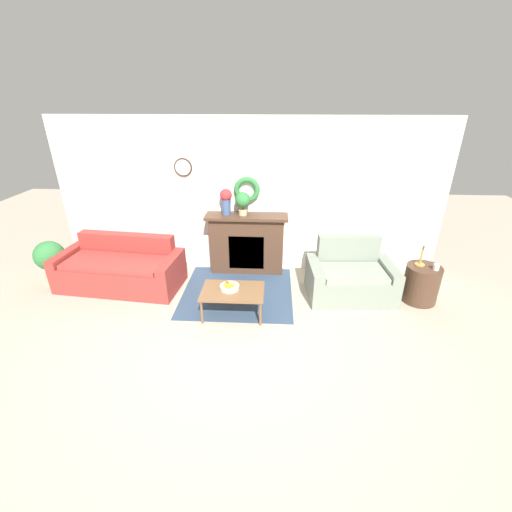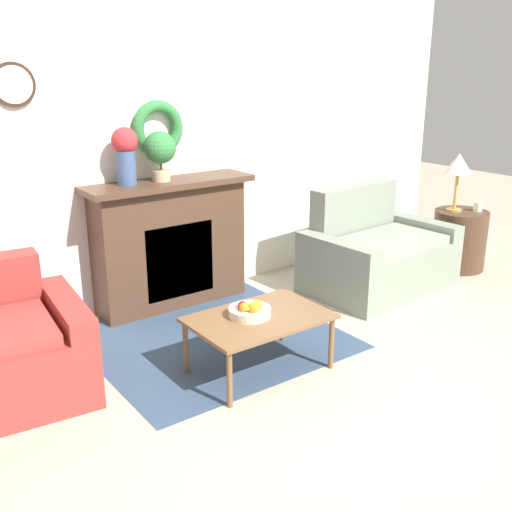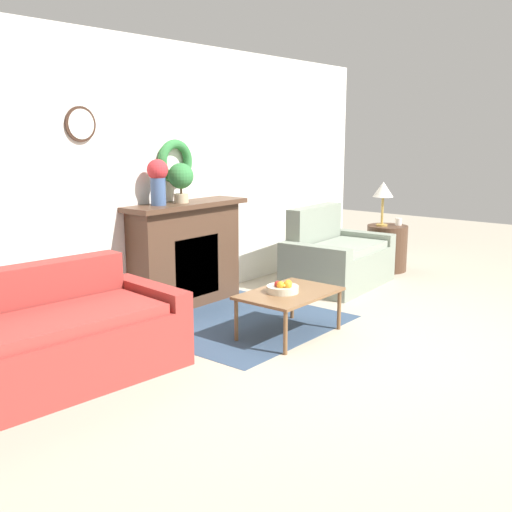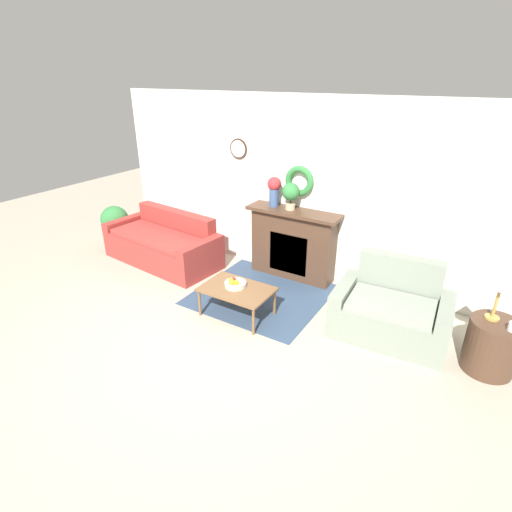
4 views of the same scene
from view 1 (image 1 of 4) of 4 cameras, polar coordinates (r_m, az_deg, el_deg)
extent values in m
plane|color=#ADA38E|center=(4.52, -3.43, -16.22)|extent=(16.00, 16.00, 0.00)
cube|color=#334760|center=(5.77, -3.08, -5.94)|extent=(1.80, 1.71, 0.01)
cube|color=white|center=(6.13, -1.15, 9.79)|extent=(6.80, 0.06, 2.70)
cylinder|color=#382319|center=(6.15, -12.07, 14.25)|extent=(0.31, 0.02, 0.31)
cylinder|color=white|center=(6.14, -12.09, 14.23)|extent=(0.26, 0.01, 0.26)
torus|color=#337A3D|center=(6.01, -1.53, 10.98)|extent=(0.45, 0.09, 0.45)
cube|color=#4C3323|center=(6.22, -1.51, 1.92)|extent=(1.30, 0.34, 1.04)
cube|color=black|center=(6.11, -1.62, 0.56)|extent=(0.62, 0.02, 0.63)
cube|color=orange|center=(6.14, -1.62, -0.13)|extent=(0.50, 0.01, 0.34)
cube|color=#4C3323|center=(5.99, -1.60, 6.59)|extent=(1.44, 0.41, 0.05)
cube|color=#9E332D|center=(6.19, -22.05, -3.26)|extent=(1.75, 0.87, 0.45)
cube|color=#9E332D|center=(6.45, -20.42, 0.07)|extent=(1.70, 0.37, 0.82)
cube|color=#9E332D|center=(6.74, -28.59, -1.58)|extent=(0.26, 0.91, 0.59)
cube|color=#9E332D|center=(5.83, -13.77, -3.03)|extent=(0.26, 0.91, 0.59)
cube|color=#AD3832|center=(6.07, -22.46, -1.07)|extent=(1.68, 0.80, 0.08)
cube|color=gray|center=(5.68, 15.62, -5.01)|extent=(1.04, 0.74, 0.43)
cube|color=gray|center=(5.93, 14.85, -0.83)|extent=(1.01, 0.25, 0.93)
cube|color=gray|center=(5.59, 9.67, -4.03)|extent=(0.22, 0.87, 0.57)
cube|color=gray|center=(5.91, 20.94, -3.78)|extent=(0.22, 0.87, 0.57)
cube|color=gray|center=(5.55, 15.93, -2.72)|extent=(1.00, 0.68, 0.08)
cube|color=brown|center=(5.04, -3.91, -5.87)|extent=(0.92, 0.61, 0.03)
cylinder|color=brown|center=(4.99, -9.04, -9.23)|extent=(0.04, 0.04, 0.38)
cylinder|color=brown|center=(4.90, 0.73, -9.64)|extent=(0.04, 0.04, 0.38)
cylinder|color=brown|center=(5.43, -7.93, -6.05)|extent=(0.04, 0.04, 0.38)
cylinder|color=brown|center=(5.34, 0.98, -6.36)|extent=(0.04, 0.04, 0.38)
cylinder|color=beige|center=(5.06, -4.42, -5.21)|extent=(0.29, 0.29, 0.06)
sphere|color=#B2231E|center=(5.06, -4.89, -4.60)|extent=(0.07, 0.07, 0.07)
sphere|color=orange|center=(5.02, -5.08, -4.80)|extent=(0.07, 0.07, 0.07)
sphere|color=orange|center=(5.00, -4.07, -4.93)|extent=(0.07, 0.07, 0.07)
sphere|color=orange|center=(4.98, -4.67, -5.05)|extent=(0.08, 0.08, 0.08)
ellipsoid|color=yellow|center=(5.00, -4.33, -4.91)|extent=(0.17, 0.09, 0.04)
cylinder|color=#4C3323|center=(5.98, 25.82, -4.19)|extent=(0.53, 0.53, 0.60)
cylinder|color=#B28E42|center=(5.87, 25.61, -1.29)|extent=(0.15, 0.15, 0.02)
cylinder|color=#B28E42|center=(5.79, 25.96, 0.38)|extent=(0.03, 0.03, 0.36)
cone|color=silver|center=(5.69, 26.48, 2.91)|extent=(0.27, 0.27, 0.20)
cylinder|color=silver|center=(5.81, 27.85, -1.64)|extent=(0.09, 0.09, 0.09)
cylinder|color=#3D5684|center=(6.01, -4.98, 8.17)|extent=(0.15, 0.15, 0.27)
sphere|color=#B72D33|center=(5.95, -5.06, 10.11)|extent=(0.21, 0.21, 0.21)
cylinder|color=tan|center=(5.99, -2.21, 7.28)|extent=(0.15, 0.15, 0.09)
cylinder|color=#4C3823|center=(5.96, -2.22, 8.02)|extent=(0.02, 0.02, 0.07)
sphere|color=#337A3D|center=(5.92, -2.24, 9.36)|extent=(0.26, 0.26, 0.26)
cylinder|color=tan|center=(6.99, -30.41, -3.07)|extent=(0.30, 0.30, 0.16)
cylinder|color=#4C3823|center=(6.93, -30.67, -2.00)|extent=(0.05, 0.05, 0.14)
sphere|color=#337A3D|center=(6.82, -31.19, 0.09)|extent=(0.50, 0.50, 0.50)
camera|label=2|loc=(3.21, -56.99, -4.58)|focal=42.00mm
camera|label=3|loc=(5.07, -68.14, -5.00)|focal=42.00mm
camera|label=4|loc=(2.08, 78.71, 4.05)|focal=28.00mm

